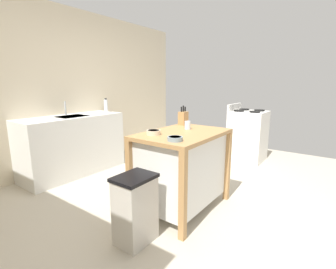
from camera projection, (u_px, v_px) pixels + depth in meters
The scene contains 12 objects.
ground_plane at pixel (182, 202), 2.96m from camera, with size 6.34×6.34×0.00m, color #BCB29E.
wall_back at pixel (66, 90), 4.01m from camera, with size 5.34×0.10×2.60m, color beige.
kitchen_island at pixel (182, 166), 2.74m from camera, with size 1.06×0.72×0.89m.
knife_block at pixel (183, 118), 3.11m from camera, with size 0.11×0.09×0.25m.
bowl_ceramic_small at pixel (175, 139), 2.25m from camera, with size 0.14×0.14×0.04m.
bowl_stoneware_deep at pixel (153, 132), 2.53m from camera, with size 0.15×0.15×0.05m.
drinking_cup at pixel (188, 125), 2.82m from camera, with size 0.07×0.07×0.10m.
trash_bin at pixel (135, 209), 2.17m from camera, with size 0.36×0.28×0.63m.
sink_counter at pixel (73, 145), 3.84m from camera, with size 1.57×0.60×0.92m.
sink_faucet at pixel (65, 108), 3.81m from camera, with size 0.02×0.02×0.22m.
bottle_spray_cleaner at pixel (106, 106), 4.23m from camera, with size 0.06×0.06×0.24m.
stove at pixel (247, 135), 4.50m from camera, with size 0.60×0.60×1.04m.
Camera 1 is at (-2.30, -1.47, 1.41)m, focal length 26.08 mm.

